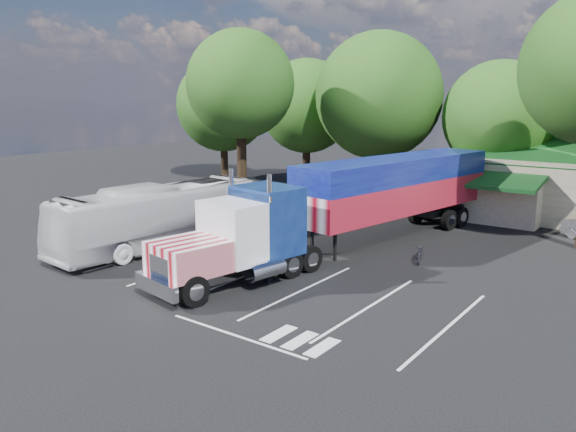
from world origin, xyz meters
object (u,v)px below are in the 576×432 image
Objects in this scene: semi_truck at (363,197)px; woman at (271,267)px; bicycle at (420,252)px; tour_bus at (160,216)px.

semi_truck is 15.41× the size of woman.
woman is at bearing -138.85° from bicycle.
woman is 8.02m from bicycle.
tour_bus reaches higher than bicycle.
woman is at bearing -4.25° from tour_bus.
woman is (-0.15, -7.80, -2.00)m from semi_truck.
tour_bus is at bearing 61.88° from woman.
bicycle is (3.90, 7.00, -0.28)m from woman.
semi_truck is 8.05m from woman.
woman is 0.83× the size of bicycle.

